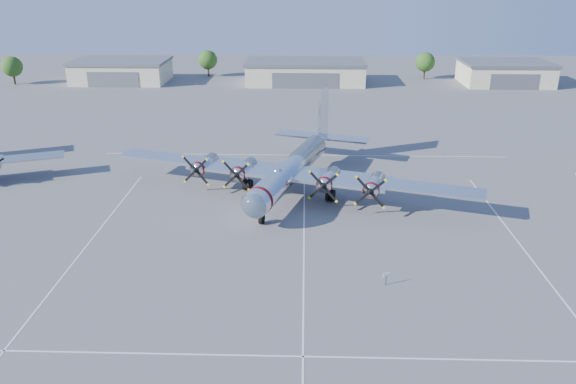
{
  "coord_description": "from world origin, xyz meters",
  "views": [
    {
      "loc": [
        -0.1,
        -55.27,
        26.17
      ],
      "look_at": [
        -1.81,
        2.05,
        3.2
      ],
      "focal_mm": 35.0,
      "sensor_mm": 36.0,
      "label": 1
    }
  ],
  "objects_px": {
    "hangar_east": "(505,73)",
    "tree_far_west": "(12,67)",
    "tree_east": "(425,62)",
    "info_placard": "(386,276)",
    "hangar_west": "(122,71)",
    "hangar_center": "(305,72)",
    "tree_west": "(208,60)",
    "main_bomber_b29": "(293,190)"
  },
  "relations": [
    {
      "from": "tree_far_west",
      "to": "tree_east",
      "type": "relative_size",
      "value": 1.0
    },
    {
      "from": "info_placard",
      "to": "hangar_center",
      "type": "bearing_deg",
      "value": 75.62
    },
    {
      "from": "tree_west",
      "to": "tree_east",
      "type": "relative_size",
      "value": 1.0
    },
    {
      "from": "main_bomber_b29",
      "to": "info_placard",
      "type": "relative_size",
      "value": 38.24
    },
    {
      "from": "hangar_west",
      "to": "hangar_center",
      "type": "bearing_deg",
      "value": -0.0
    },
    {
      "from": "hangar_west",
      "to": "tree_far_west",
      "type": "relative_size",
      "value": 3.4
    },
    {
      "from": "main_bomber_b29",
      "to": "info_placard",
      "type": "bearing_deg",
      "value": -51.5
    },
    {
      "from": "tree_west",
      "to": "main_bomber_b29",
      "type": "distance_m",
      "value": 82.73
    },
    {
      "from": "main_bomber_b29",
      "to": "info_placard",
      "type": "height_order",
      "value": "main_bomber_b29"
    },
    {
      "from": "tree_east",
      "to": "tree_far_west",
      "type": "bearing_deg",
      "value": -174.29
    },
    {
      "from": "hangar_center",
      "to": "tree_far_west",
      "type": "bearing_deg",
      "value": -176.76
    },
    {
      "from": "tree_west",
      "to": "main_bomber_b29",
      "type": "bearing_deg",
      "value": -73.41
    },
    {
      "from": "hangar_center",
      "to": "hangar_west",
      "type": "bearing_deg",
      "value": 180.0
    },
    {
      "from": "tree_far_west",
      "to": "tree_west",
      "type": "distance_m",
      "value": 46.57
    },
    {
      "from": "tree_west",
      "to": "info_placard",
      "type": "bearing_deg",
      "value": -72.41
    },
    {
      "from": "hangar_west",
      "to": "info_placard",
      "type": "xyz_separation_m",
      "value": [
        52.29,
        -93.83,
        -1.87
      ]
    },
    {
      "from": "tree_west",
      "to": "tree_east",
      "type": "xyz_separation_m",
      "value": [
        55.0,
        -2.0,
        0.0
      ]
    },
    {
      "from": "hangar_west",
      "to": "tree_east",
      "type": "distance_m",
      "value": 75.26
    },
    {
      "from": "hangar_center",
      "to": "tree_west",
      "type": "xyz_separation_m",
      "value": [
        -25.0,
        8.04,
        1.51
      ]
    },
    {
      "from": "hangar_west",
      "to": "main_bomber_b29",
      "type": "height_order",
      "value": "hangar_west"
    },
    {
      "from": "tree_far_west",
      "to": "tree_west",
      "type": "relative_size",
      "value": 1.0
    },
    {
      "from": "tree_east",
      "to": "hangar_west",
      "type": "bearing_deg",
      "value": -175.4
    },
    {
      "from": "hangar_center",
      "to": "main_bomber_b29",
      "type": "relative_size",
      "value": 0.62
    },
    {
      "from": "tree_east",
      "to": "main_bomber_b29",
      "type": "xyz_separation_m",
      "value": [
        -31.4,
        -77.18,
        -4.22
      ]
    },
    {
      "from": "tree_far_west",
      "to": "info_placard",
      "type": "relative_size",
      "value": 5.54
    },
    {
      "from": "hangar_center",
      "to": "main_bomber_b29",
      "type": "xyz_separation_m",
      "value": [
        -1.4,
        -71.15,
        -2.71
      ]
    },
    {
      "from": "tree_east",
      "to": "info_placard",
      "type": "distance_m",
      "value": 102.47
    },
    {
      "from": "tree_east",
      "to": "hangar_center",
      "type": "bearing_deg",
      "value": -168.62
    },
    {
      "from": "hangar_east",
      "to": "info_placard",
      "type": "distance_m",
      "value": 102.29
    },
    {
      "from": "hangar_west",
      "to": "hangar_east",
      "type": "relative_size",
      "value": 1.1
    },
    {
      "from": "main_bomber_b29",
      "to": "tree_east",
      "type": "bearing_deg",
      "value": 85.39
    },
    {
      "from": "tree_east",
      "to": "info_placard",
      "type": "xyz_separation_m",
      "value": [
        -22.71,
        -99.86,
        -3.38
      ]
    },
    {
      "from": "tree_west",
      "to": "info_placard",
      "type": "distance_m",
      "value": 106.91
    },
    {
      "from": "hangar_west",
      "to": "tree_east",
      "type": "bearing_deg",
      "value": 4.6
    },
    {
      "from": "hangar_east",
      "to": "tree_far_west",
      "type": "xyz_separation_m",
      "value": [
        -118.0,
        -3.96,
        1.51
      ]
    },
    {
      "from": "hangar_center",
      "to": "tree_east",
      "type": "bearing_deg",
      "value": 11.38
    },
    {
      "from": "hangar_east",
      "to": "info_placard",
      "type": "relative_size",
      "value": 17.18
    },
    {
      "from": "hangar_east",
      "to": "tree_west",
      "type": "xyz_separation_m",
      "value": [
        -73.0,
        8.04,
        1.51
      ]
    },
    {
      "from": "hangar_west",
      "to": "hangar_east",
      "type": "distance_m",
      "value": 93.0
    },
    {
      "from": "tree_east",
      "to": "main_bomber_b29",
      "type": "height_order",
      "value": "tree_east"
    },
    {
      "from": "hangar_east",
      "to": "info_placard",
      "type": "bearing_deg",
      "value": -113.45
    },
    {
      "from": "main_bomber_b29",
      "to": "tree_far_west",
      "type": "bearing_deg",
      "value": 153.12
    }
  ]
}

